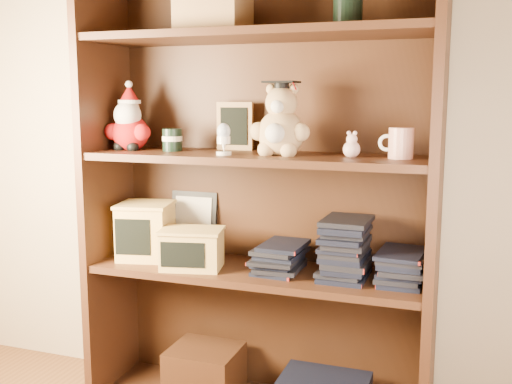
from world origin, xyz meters
TOP-DOWN VIEW (x-y plane):
  - bookcase at (-0.06, 1.36)m, footprint 1.20×0.35m
  - shelf_lower at (-0.06, 1.30)m, footprint 1.14×0.33m
  - shelf_upper at (-0.06, 1.30)m, footprint 1.14×0.33m
  - santa_plush at (-0.54, 1.30)m, footprint 0.18×0.13m
  - teachers_tin at (-0.37, 1.30)m, footprint 0.07×0.07m
  - chalkboard_plaque at (-0.18, 1.42)m, footprint 0.13×0.07m
  - egg_cup at (-0.15, 1.23)m, footprint 0.05×0.05m
  - grad_teddy_bear at (0.03, 1.30)m, footprint 0.20×0.18m
  - pink_figurine at (0.26, 1.31)m, footprint 0.05×0.05m
  - teacher_mug at (0.41, 1.30)m, footprint 0.11×0.08m
  - certificate_frame at (-0.36, 1.44)m, footprint 0.19×0.05m
  - treats_box at (-0.49, 1.30)m, footprint 0.22×0.22m
  - pencils_box at (-0.27, 1.24)m, footprint 0.24×0.19m
  - book_stack_left at (0.03, 1.30)m, footprint 0.14×0.20m
  - book_stack_mid at (0.25, 1.30)m, footprint 0.14×0.20m
  - book_stack_right at (0.43, 1.30)m, footprint 0.14×0.20m

SIDE VIEW (x-z plane):
  - shelf_lower at x=-0.06m, z-range 0.53..0.55m
  - book_stack_left at x=0.03m, z-range 0.55..0.66m
  - book_stack_right at x=0.43m, z-range 0.55..0.66m
  - pencils_box at x=-0.27m, z-range 0.55..0.69m
  - book_stack_mid at x=0.25m, z-range 0.55..0.74m
  - treats_box at x=-0.49m, z-range 0.55..0.76m
  - certificate_frame at x=-0.36m, z-range 0.55..0.78m
  - bookcase at x=-0.06m, z-range -0.02..1.58m
  - shelf_upper at x=-0.06m, z-range 0.93..0.95m
  - pink_figurine at x=0.26m, z-range 0.94..1.03m
  - teachers_tin at x=-0.37m, z-range 0.95..1.03m
  - teacher_mug at x=0.41m, z-range 0.95..1.05m
  - egg_cup at x=-0.15m, z-range 0.95..1.06m
  - chalkboard_plaque at x=-0.18m, z-range 0.95..1.12m
  - santa_plush at x=-0.54m, z-range 0.92..1.17m
  - grad_teddy_bear at x=0.03m, z-range 0.92..1.17m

